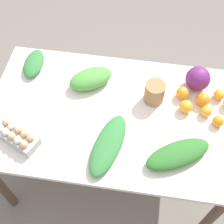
{
  "coord_description": "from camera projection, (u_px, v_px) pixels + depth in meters",
  "views": [
    {
      "loc": [
        0.15,
        -0.99,
        2.31
      ],
      "look_at": [
        0.0,
        0.0,
        0.8
      ],
      "focal_mm": 50.0,
      "sensor_mm": 36.0,
      "label": 1
    }
  ],
  "objects": [
    {
      "name": "orange_2",
      "position": [
        219.0,
        95.0,
        1.87
      ],
      "size": [
        0.07,
        0.07,
        0.07
      ],
      "primitive_type": "sphere",
      "color": "orange",
      "rests_on": "dining_table"
    },
    {
      "name": "greens_bunch_kale",
      "position": [
        91.0,
        79.0,
        1.92
      ],
      "size": [
        0.31,
        0.28,
        0.1
      ],
      "primitive_type": "ellipsoid",
      "rotation": [
        0.0,
        0.0,
        0.58
      ],
      "color": "#4C933D",
      "rests_on": "dining_table"
    },
    {
      "name": "cabbage_purple",
      "position": [
        198.0,
        79.0,
        1.89
      ],
      "size": [
        0.15,
        0.15,
        0.15
      ],
      "primitive_type": "sphere",
      "color": "#6B2366",
      "rests_on": "dining_table"
    },
    {
      "name": "greens_bunch_dandelion",
      "position": [
        34.0,
        63.0,
        2.01
      ],
      "size": [
        0.13,
        0.24,
        0.06
      ],
      "primitive_type": "ellipsoid",
      "rotation": [
        0.0,
        0.0,
        4.73
      ],
      "color": "#337538",
      "rests_on": "dining_table"
    },
    {
      "name": "orange_0",
      "position": [
        203.0,
        100.0,
        1.84
      ],
      "size": [
        0.08,
        0.08,
        0.08
      ],
      "primitive_type": "sphere",
      "color": "orange",
      "rests_on": "dining_table"
    },
    {
      "name": "orange_6",
      "position": [
        183.0,
        93.0,
        1.87
      ],
      "size": [
        0.08,
        0.08,
        0.08
      ],
      "primitive_type": "sphere",
      "color": "orange",
      "rests_on": "dining_table"
    },
    {
      "name": "orange_1",
      "position": [
        206.0,
        111.0,
        1.81
      ],
      "size": [
        0.06,
        0.06,
        0.06
      ],
      "primitive_type": "sphere",
      "color": "orange",
      "rests_on": "dining_table"
    },
    {
      "name": "orange_5",
      "position": [
        218.0,
        121.0,
        1.77
      ],
      "size": [
        0.06,
        0.06,
        0.06
      ],
      "primitive_type": "sphere",
      "color": "orange",
      "rests_on": "dining_table"
    },
    {
      "name": "greens_bunch_beet_tops",
      "position": [
        108.0,
        145.0,
        1.69
      ],
      "size": [
        0.23,
        0.42,
        0.06
      ],
      "primitive_type": "ellipsoid",
      "rotation": [
        0.0,
        0.0,
        4.49
      ],
      "color": "#337538",
      "rests_on": "dining_table"
    },
    {
      "name": "orange_4",
      "position": [
        186.0,
        107.0,
        1.82
      ],
      "size": [
        0.08,
        0.08,
        0.08
      ],
      "primitive_type": "sphere",
      "color": "orange",
      "rests_on": "dining_table"
    },
    {
      "name": "egg_carton",
      "position": [
        16.0,
        135.0,
        1.71
      ],
      "size": [
        0.28,
        0.21,
        0.09
      ],
      "rotation": [
        0.0,
        0.0,
        2.7
      ],
      "color": "#A8A8A3",
      "rests_on": "dining_table"
    },
    {
      "name": "ground_plane",
      "position": [
        112.0,
        167.0,
        2.48
      ],
      "size": [
        8.0,
        8.0,
        0.0
      ],
      "primitive_type": "plane",
      "color": "#70665B"
    },
    {
      "name": "dining_table",
      "position": [
        112.0,
        123.0,
        1.92
      ],
      "size": [
        1.48,
        0.89,
        0.78
      ],
      "color": "silver",
      "rests_on": "ground_plane"
    },
    {
      "name": "greens_bunch_chard",
      "position": [
        178.0,
        154.0,
        1.65
      ],
      "size": [
        0.39,
        0.31,
        0.08
      ],
      "primitive_type": "ellipsoid",
      "rotation": [
        0.0,
        0.0,
        0.52
      ],
      "color": "#2D6B28",
      "rests_on": "dining_table"
    },
    {
      "name": "paper_bag",
      "position": [
        154.0,
        93.0,
        1.84
      ],
      "size": [
        0.12,
        0.12,
        0.14
      ],
      "primitive_type": "cylinder",
      "color": "#997047",
      "rests_on": "dining_table"
    }
  ]
}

